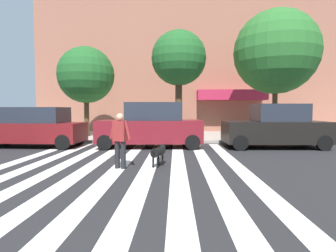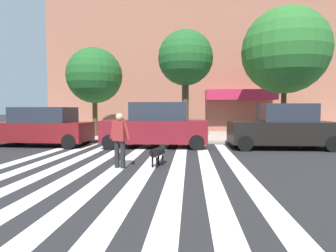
% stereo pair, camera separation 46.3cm
% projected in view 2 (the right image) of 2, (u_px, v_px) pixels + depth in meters
% --- Properties ---
extents(ground_plane, '(160.00, 160.00, 0.00)m').
position_uv_depth(ground_plane, '(50.00, 178.00, 7.02)').
color(ground_plane, '#232326').
extents(sidewalk_far, '(80.00, 6.00, 0.15)m').
position_uv_depth(sidewalk_far, '(134.00, 136.00, 17.36)').
color(sidewalk_far, '#AAA196').
rests_on(sidewalk_far, ground_plane).
extents(crosswalk_stripes, '(7.65, 14.20, 0.01)m').
position_uv_depth(crosswalk_stripes, '(104.00, 179.00, 6.91)').
color(crosswalk_stripes, silver).
rests_on(crosswalk_stripes, ground_plane).
extents(parked_car_behind_first, '(4.73, 2.07, 1.85)m').
position_uv_depth(parked_car_behind_first, '(42.00, 127.00, 13.13)').
color(parked_car_behind_first, maroon).
rests_on(parked_car_behind_first, ground_plane).
extents(parked_car_third_in_line, '(4.81, 2.15, 2.07)m').
position_uv_depth(parked_car_third_in_line, '(156.00, 126.00, 12.68)').
color(parked_car_third_in_line, maroon).
rests_on(parked_car_third_in_line, ground_plane).
extents(parked_car_fourth_in_line, '(4.56, 2.11, 2.00)m').
position_uv_depth(parked_car_fourth_in_line, '(282.00, 128.00, 12.22)').
color(parked_car_fourth_in_line, black).
rests_on(parked_car_fourth_in_line, ground_plane).
extents(street_tree_nearest, '(3.32, 3.32, 5.30)m').
position_uv_depth(street_tree_nearest, '(94.00, 76.00, 16.48)').
color(street_tree_nearest, '#4C3823').
rests_on(street_tree_nearest, sidewalk_far).
extents(street_tree_middle, '(3.04, 3.04, 5.97)m').
position_uv_depth(street_tree_middle, '(185.00, 59.00, 15.15)').
color(street_tree_middle, '#4C3823').
rests_on(street_tree_middle, sidewalk_far).
extents(street_tree_further, '(4.58, 4.58, 7.03)m').
position_uv_depth(street_tree_further, '(285.00, 51.00, 14.67)').
color(street_tree_further, '#4C3823').
rests_on(street_tree_further, sidewalk_far).
extents(pedestrian_dog_walker, '(0.70, 0.35, 1.64)m').
position_uv_depth(pedestrian_dog_walker, '(120.00, 137.00, 8.14)').
color(pedestrian_dog_walker, black).
rests_on(pedestrian_dog_walker, ground_plane).
extents(dog_on_leash, '(0.47, 1.00, 0.65)m').
position_uv_depth(dog_on_leash, '(158.00, 152.00, 8.45)').
color(dog_on_leash, black).
rests_on(dog_on_leash, ground_plane).
extents(pedestrian_bystander, '(0.71, 0.31, 1.64)m').
position_uv_depth(pedestrian_bystander, '(274.00, 122.00, 14.43)').
color(pedestrian_bystander, black).
rests_on(pedestrian_bystander, sidewalk_far).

